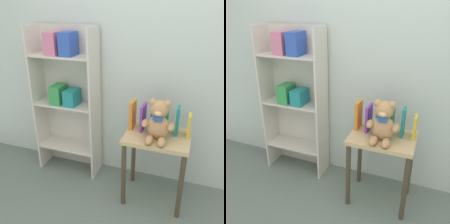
# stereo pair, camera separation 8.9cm
# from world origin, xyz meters

# --- Properties ---
(wall_back) EXTENTS (4.80, 0.06, 2.50)m
(wall_back) POSITION_xyz_m (0.00, 1.39, 1.25)
(wall_back) COLOR silver
(wall_back) RESTS_ON ground_plane
(bookshelf_side) EXTENTS (0.63, 0.26, 1.48)m
(bookshelf_side) POSITION_xyz_m (-0.85, 1.25, 0.84)
(bookshelf_side) COLOR beige
(bookshelf_side) RESTS_ON ground_plane
(display_table) EXTENTS (0.53, 0.39, 0.65)m
(display_table) POSITION_xyz_m (0.09, 1.04, 0.52)
(display_table) COLOR tan
(display_table) RESTS_ON ground_plane
(teddy_bear) EXTENTS (0.26, 0.23, 0.34)m
(teddy_bear) POSITION_xyz_m (0.09, 0.98, 0.80)
(teddy_bear) COLOR tan
(teddy_bear) RESTS_ON display_table
(book_standing_orange) EXTENTS (0.03, 0.14, 0.24)m
(book_standing_orange) POSITION_xyz_m (-0.15, 1.12, 0.77)
(book_standing_orange) COLOR orange
(book_standing_orange) RESTS_ON display_table
(book_standing_purple) EXTENTS (0.03, 0.15, 0.23)m
(book_standing_purple) POSITION_xyz_m (-0.06, 1.11, 0.76)
(book_standing_purple) COLOR purple
(book_standing_purple) RESTS_ON display_table
(book_standing_blue) EXTENTS (0.04, 0.15, 0.19)m
(book_standing_blue) POSITION_xyz_m (0.04, 1.12, 0.74)
(book_standing_blue) COLOR #2D51B7
(book_standing_blue) RESTS_ON display_table
(book_standing_green) EXTENTS (0.03, 0.11, 0.21)m
(book_standing_green) POSITION_xyz_m (0.13, 1.13, 0.75)
(book_standing_green) COLOR #33934C
(book_standing_green) RESTS_ON display_table
(book_standing_teal) EXTENTS (0.03, 0.11, 0.24)m
(book_standing_teal) POSITION_xyz_m (0.23, 1.12, 0.77)
(book_standing_teal) COLOR teal
(book_standing_teal) RESTS_ON display_table
(book_standing_yellow) EXTENTS (0.02, 0.11, 0.19)m
(book_standing_yellow) POSITION_xyz_m (0.32, 1.11, 0.74)
(book_standing_yellow) COLOR gold
(book_standing_yellow) RESTS_ON display_table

